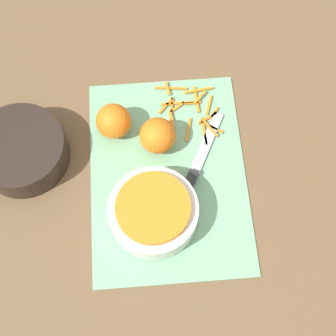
{
  "coord_description": "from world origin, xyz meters",
  "views": [
    {
      "loc": [
        -0.36,
        0.03,
        0.93
      ],
      "look_at": [
        0.0,
        0.0,
        0.04
      ],
      "focal_mm": 50.0,
      "sensor_mm": 36.0,
      "label": 1
    }
  ],
  "objects_px": {
    "bowl_speckled": "(153,212)",
    "orange_right": "(158,136)",
    "orange_left": "(114,121)",
    "knife": "(190,183)",
    "bowl_dark": "(22,151)"
  },
  "relations": [
    {
      "from": "bowl_dark",
      "to": "orange_left",
      "type": "bearing_deg",
      "value": -75.8
    },
    {
      "from": "bowl_speckled",
      "to": "orange_left",
      "type": "distance_m",
      "value": 0.22
    },
    {
      "from": "knife",
      "to": "orange_left",
      "type": "height_order",
      "value": "orange_left"
    },
    {
      "from": "bowl_dark",
      "to": "knife",
      "type": "height_order",
      "value": "bowl_dark"
    },
    {
      "from": "bowl_dark",
      "to": "knife",
      "type": "relative_size",
      "value": 0.78
    },
    {
      "from": "knife",
      "to": "orange_left",
      "type": "xyz_separation_m",
      "value": [
        0.14,
        0.15,
        0.03
      ]
    },
    {
      "from": "orange_left",
      "to": "orange_right",
      "type": "distance_m",
      "value": 0.1
    },
    {
      "from": "bowl_dark",
      "to": "orange_left",
      "type": "height_order",
      "value": "orange_left"
    },
    {
      "from": "knife",
      "to": "orange_right",
      "type": "distance_m",
      "value": 0.12
    },
    {
      "from": "bowl_speckled",
      "to": "knife",
      "type": "height_order",
      "value": "bowl_speckled"
    },
    {
      "from": "orange_left",
      "to": "bowl_speckled",
      "type": "bearing_deg",
      "value": -160.9
    },
    {
      "from": "bowl_speckled",
      "to": "knife",
      "type": "xyz_separation_m",
      "value": [
        0.07,
        -0.08,
        -0.03
      ]
    },
    {
      "from": "bowl_speckled",
      "to": "bowl_dark",
      "type": "bearing_deg",
      "value": 59.64
    },
    {
      "from": "bowl_speckled",
      "to": "orange_right",
      "type": "height_order",
      "value": "orange_right"
    },
    {
      "from": "bowl_speckled",
      "to": "orange_right",
      "type": "relative_size",
      "value": 2.31
    }
  ]
}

